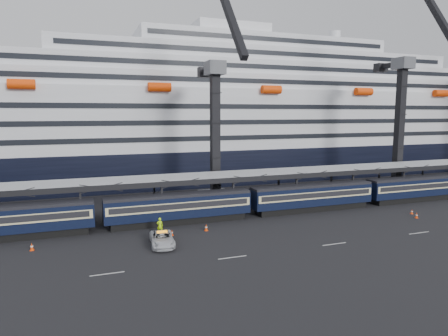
{
  "coord_description": "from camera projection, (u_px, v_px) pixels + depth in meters",
  "views": [
    {
      "loc": [
        -39.77,
        -39.51,
        14.26
      ],
      "look_at": [
        -21.81,
        10.0,
        6.98
      ],
      "focal_mm": 32.0,
      "sensor_mm": 36.0,
      "label": 1
    }
  ],
  "objects": [
    {
      "name": "crane_dark_mid",
      "position": [
        402.0,
        118.0,
        71.79
      ],
      "size": [
        4.5,
        18.24,
        39.64
      ],
      "color": "#494C51",
      "rests_on": "ground"
    },
    {
      "name": "traffic_cone_b",
      "position": [
        172.0,
        233.0,
        46.73
      ],
      "size": [
        0.36,
        0.36,
        0.72
      ],
      "color": "#FE4208",
      "rests_on": "ground"
    },
    {
      "name": "traffic_cone_a",
      "position": [
        32.0,
        247.0,
        41.64
      ],
      "size": [
        0.42,
        0.42,
        0.84
      ],
      "color": "#FE4208",
      "rests_on": "ground"
    },
    {
      "name": "canopy",
      "position": [
        342.0,
        169.0,
        64.49
      ],
      "size": [
        130.0,
        6.25,
        5.53
      ],
      "color": "#9C9FA4",
      "rests_on": "ground"
    },
    {
      "name": "cruise_ship",
      "position": [
        255.0,
        121.0,
        92.94
      ],
      "size": [
        214.09,
        28.84,
        34.0
      ],
      "color": "black",
      "rests_on": "ground"
    },
    {
      "name": "traffic_cone_e",
      "position": [
        412.0,
        212.0,
        56.73
      ],
      "size": [
        0.35,
        0.35,
        0.7
      ],
      "color": "#FE4208",
      "rests_on": "ground"
    },
    {
      "name": "train",
      "position": [
        332.0,
        194.0,
        59.62
      ],
      "size": [
        133.05,
        3.0,
        4.05
      ],
      "color": "black",
      "rests_on": "ground"
    },
    {
      "name": "traffic_cone_d",
      "position": [
        417.0,
        215.0,
        54.48
      ],
      "size": [
        0.39,
        0.39,
        0.78
      ],
      "color": "#FE4208",
      "rests_on": "ground"
    },
    {
      "name": "traffic_cone_c",
      "position": [
        206.0,
        227.0,
        48.64
      ],
      "size": [
        0.42,
        0.42,
        0.83
      ],
      "color": "#FE4208",
      "rests_on": "ground"
    },
    {
      "name": "crane_dark_near",
      "position": [
        216.0,
        128.0,
        61.1
      ],
      "size": [
        4.5,
        17.75,
        35.08
      ],
      "color": "#494C51",
      "rests_on": "ground"
    },
    {
      "name": "pickup_truck",
      "position": [
        162.0,
        239.0,
        43.16
      ],
      "size": [
        2.99,
        5.54,
        1.48
      ],
      "primitive_type": "imported",
      "rotation": [
        0.0,
        0.0,
        -0.1
      ],
      "color": "silver",
      "rests_on": "ground"
    },
    {
      "name": "ground",
      "position": [
        406.0,
        223.0,
        52.18
      ],
      "size": [
        260.0,
        260.0,
        0.0
      ],
      "primitive_type": "plane",
      "color": "black",
      "rests_on": "ground"
    },
    {
      "name": "worker",
      "position": [
        160.0,
        226.0,
        47.21
      ],
      "size": [
        0.82,
        0.63,
        2.0
      ],
      "primitive_type": "imported",
      "rotation": [
        0.0,
        0.0,
        2.91
      ],
      "color": "#BDFF0D",
      "rests_on": "ground"
    }
  ]
}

